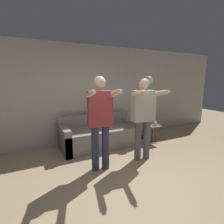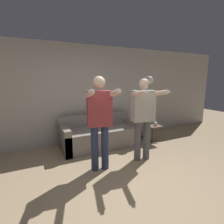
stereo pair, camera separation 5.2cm
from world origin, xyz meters
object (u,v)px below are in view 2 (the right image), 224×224
cat (98,111)px  floor_lamp (146,89)px  couch (100,135)px  cup (156,124)px  person_left (100,117)px  side_table (154,131)px  person_right (143,114)px

cat → floor_lamp: (1.34, -0.30, 0.56)m
couch → cup: bearing=-16.7°
person_left → side_table: bearing=31.6°
person_right → cat: person_right is taller
cat → side_table: cat is taller
floor_lamp → side_table: size_ratio=3.75×
person_right → side_table: bearing=48.4°
person_right → floor_lamp: (0.91, 1.15, 0.42)m
person_right → floor_lamp: 1.53m
cat → floor_lamp: bearing=-12.7°
floor_lamp → cup: 1.01m
cat → person_right: bearing=-73.5°
cat → cup: (1.36, -0.75, -0.34)m
person_left → floor_lamp: bearing=41.7°
person_right → floor_lamp: size_ratio=0.96×
person_right → side_table: size_ratio=3.60×
cat → cup: 1.59m
couch → person_left: bearing=-112.1°
person_right → cat: bearing=115.7°
cat → floor_lamp: size_ratio=0.27×
person_right → cat: 1.52m
person_left → person_right: 0.97m
cat → side_table: 1.59m
cup → person_left: bearing=-160.0°
floor_lamp → cup: size_ratio=19.58×
cup → couch: bearing=163.3°
person_right → cup: person_right is taller
person_left → cup: person_left is taller
floor_lamp → side_table: bearing=-93.5°
side_table → cat: bearing=151.1°
couch → cup: size_ratio=21.39×
person_right → cat: (-0.43, 1.45, -0.14)m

